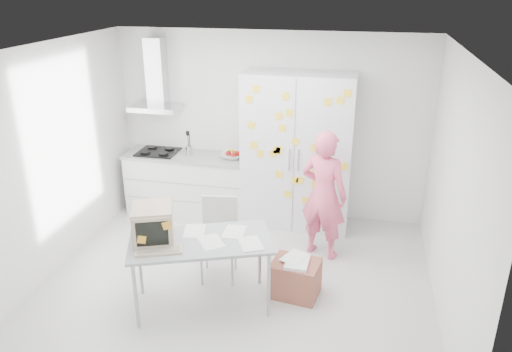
% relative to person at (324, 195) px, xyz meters
% --- Properties ---
extents(floor, '(4.50, 4.00, 0.02)m').
position_rel_person_xyz_m(floor, '(-0.91, -0.86, -0.85)').
color(floor, silver).
rests_on(floor, ground).
extents(walls, '(4.52, 4.01, 2.70)m').
position_rel_person_xyz_m(walls, '(-0.91, -0.14, 0.51)').
color(walls, white).
rests_on(walls, ground).
extents(ceiling, '(4.50, 4.00, 0.02)m').
position_rel_person_xyz_m(ceiling, '(-0.91, -0.86, 1.86)').
color(ceiling, white).
rests_on(ceiling, walls).
extents(counter_run, '(1.84, 0.63, 1.28)m').
position_rel_person_xyz_m(counter_run, '(-2.10, 0.84, -0.37)').
color(counter_run, white).
rests_on(counter_run, ground).
extents(range_hood, '(0.70, 0.48, 1.01)m').
position_rel_person_xyz_m(range_hood, '(-2.56, 0.97, 1.12)').
color(range_hood, silver).
rests_on(range_hood, walls).
extents(tall_cabinet, '(1.50, 0.68, 2.20)m').
position_rel_person_xyz_m(tall_cabinet, '(-0.46, 0.81, 0.26)').
color(tall_cabinet, silver).
rests_on(tall_cabinet, ground).
extents(person, '(0.71, 0.59, 1.67)m').
position_rel_person_xyz_m(person, '(0.00, 0.00, 0.00)').
color(person, '#F15D80').
rests_on(person, ground).
extents(desk, '(1.65, 1.22, 1.18)m').
position_rel_person_xyz_m(desk, '(-1.46, -1.43, 0.06)').
color(desk, gray).
rests_on(desk, ground).
extents(chair, '(0.50, 0.50, 0.98)m').
position_rel_person_xyz_m(chair, '(-1.15, -0.73, -0.28)').
color(chair, '#B9B8B6').
rests_on(chair, ground).
extents(cardboard_box, '(0.57, 0.49, 0.45)m').
position_rel_person_xyz_m(cardboard_box, '(-0.20, -0.96, -0.62)').
color(cardboard_box, '#955440').
rests_on(cardboard_box, ground).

